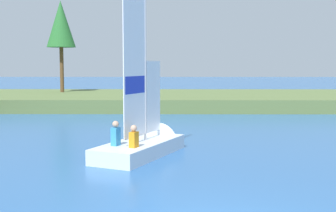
{
  "coord_description": "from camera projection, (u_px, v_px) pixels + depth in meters",
  "views": [
    {
      "loc": [
        -0.71,
        -7.65,
        3.0
      ],
      "look_at": [
        -0.88,
        11.49,
        1.2
      ],
      "focal_mm": 47.31,
      "sensor_mm": 36.0,
      "label": 1
    }
  ],
  "objects": [
    {
      "name": "shore_bank",
      "position": [
        182.0,
        99.0,
        32.67
      ],
      "size": [
        80.0,
        11.96,
        0.85
      ],
      "primitive_type": "cube",
      "color": "#5B703D",
      "rests_on": "ground"
    },
    {
      "name": "shoreline_tree_left",
      "position": [
        61.0,
        25.0,
        34.07
      ],
      "size": [
        2.21,
        2.21,
        7.05
      ],
      "color": "brown",
      "rests_on": "shore_bank"
    },
    {
      "name": "sailboat",
      "position": [
        150.0,
        140.0,
        15.16
      ],
      "size": [
        3.14,
        4.63,
        6.0
      ],
      "rotation": [
        0.0,
        0.0,
        1.14
      ],
      "color": "silver",
      "rests_on": "ground"
    }
  ]
}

